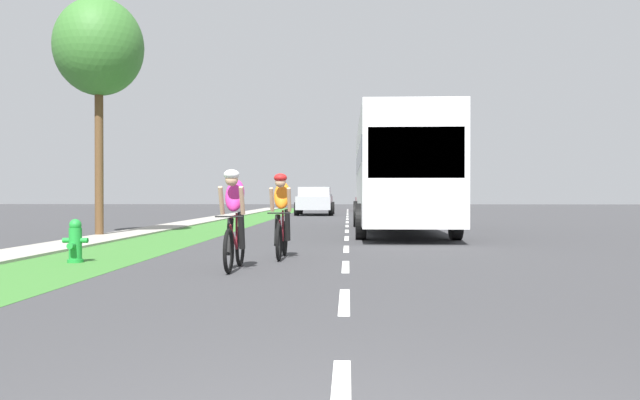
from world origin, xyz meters
name	(u,v)px	position (x,y,z in m)	size (l,w,h in m)	color
ground_plane	(347,229)	(0.00, 20.00, 0.00)	(120.00, 120.00, 0.00)	#38383A
grass_verge	(211,229)	(-4.73, 20.00, 0.00)	(2.23, 70.00, 0.01)	#38722D
sidewalk_concrete	(161,229)	(-6.52, 20.00, 0.00)	(1.34, 70.00, 0.10)	#9E998E
lane_markings_center	(347,224)	(0.00, 24.00, 0.00)	(0.12, 54.30, 0.01)	white
fire_hydrant_green	(75,241)	(-4.73, 8.69, 0.37)	(0.44, 0.38, 0.76)	#1E8C33
cyclist_lead	(234,219)	(-1.76, 7.71, 0.81)	(0.42, 1.72, 1.58)	black
cyclist_trailing	(282,215)	(-1.20, 9.60, 0.81)	(0.42, 1.72, 1.58)	black
bus_white	(397,170)	(1.63, 18.57, 1.98)	(2.78, 11.60, 3.48)	silver
pickup_silver	(315,201)	(-1.92, 35.94, 0.83)	(2.22, 5.10, 1.64)	#A5A8AD
sedan_maroon	(367,200)	(1.49, 46.55, 0.77)	(1.98, 4.30, 1.52)	maroon
street_tree_near	(99,48)	(-7.10, 15.88, 5.39)	(2.53, 2.53, 6.82)	brown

